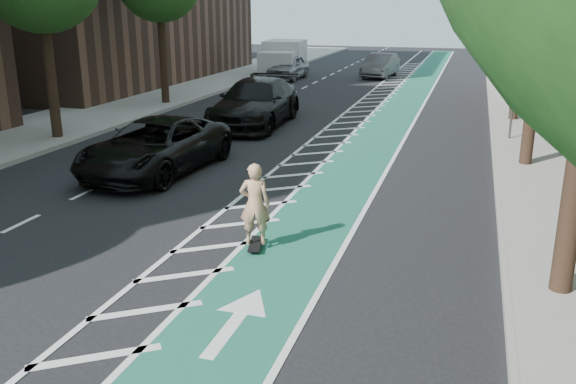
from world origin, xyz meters
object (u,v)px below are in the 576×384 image
at_px(skateboarder, 255,204).
at_px(suv_far, 255,103).
at_px(barrel_a, 145,164).
at_px(suv_near, 156,146).

bearing_deg(skateboarder, suv_far, -84.08).
height_order(skateboarder, suv_far, suv_far).
bearing_deg(barrel_a, suv_far, 87.68).
height_order(suv_far, barrel_a, suv_far).
xyz_separation_m(suv_far, barrel_a, (-0.33, -8.23, -0.50)).
bearing_deg(suv_far, barrel_a, -94.74).
relative_size(skateboarder, suv_far, 0.26).
bearing_deg(barrel_a, skateboarder, -40.16).
height_order(skateboarder, suv_near, skateboarder).
height_order(suv_near, suv_far, suv_far).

